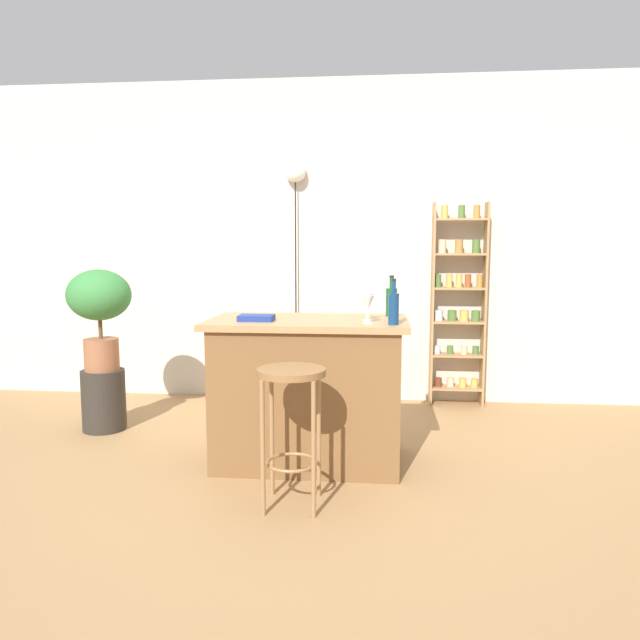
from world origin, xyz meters
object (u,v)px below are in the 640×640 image
(wine_glass_center, at_px, (367,301))
(cookbook, at_px, (256,318))
(bar_stool, at_px, (292,404))
(bottle_olive_oil, at_px, (391,301))
(spice_shelf, at_px, (458,303))
(potted_plant, at_px, (99,305))
(bottle_wine_red, at_px, (394,308))
(wine_glass_left, at_px, (368,304))
(plant_stool, at_px, (104,400))
(pendant_globe_light, at_px, (295,177))

(wine_glass_center, relative_size, cookbook, 0.78)
(wine_glass_center, bearing_deg, bar_stool, -121.56)
(bottle_olive_oil, bearing_deg, wine_glass_center, -120.48)
(spice_shelf, bearing_deg, bottle_olive_oil, -114.94)
(potted_plant, relative_size, bottle_wine_red, 2.82)
(wine_glass_left, xyz_separation_m, wine_glass_center, (-0.01, 0.15, 0.00))
(wine_glass_center, height_order, cookbook, wine_glass_center)
(bar_stool, distance_m, bottle_olive_oil, 1.12)
(bottle_wine_red, xyz_separation_m, wine_glass_center, (-0.15, 0.18, 0.02))
(spice_shelf, xyz_separation_m, plant_stool, (-2.71, -0.99, -0.66))
(bottle_wine_red, distance_m, bottle_olive_oil, 0.43)
(plant_stool, bearing_deg, potted_plant, -90.00)
(spice_shelf, relative_size, potted_plant, 2.32)
(spice_shelf, bearing_deg, pendant_globe_light, 178.14)
(bottle_olive_oil, height_order, cookbook, bottle_olive_oil)
(bar_stool, xyz_separation_m, wine_glass_left, (0.38, 0.47, 0.48))
(spice_shelf, relative_size, cookbook, 8.25)
(plant_stool, distance_m, bottle_wine_red, 2.37)
(cookbook, bearing_deg, plant_stool, 154.03)
(potted_plant, bearing_deg, bottle_olive_oil, -7.96)
(bar_stool, distance_m, potted_plant, 2.01)
(wine_glass_left, distance_m, pendant_globe_light, 2.07)
(bottle_olive_oil, xyz_separation_m, wine_glass_center, (-0.15, -0.26, 0.02))
(potted_plant, height_order, bottle_wine_red, potted_plant)
(bar_stool, bearing_deg, wine_glass_center, 58.44)
(pendant_globe_light, bearing_deg, plant_stool, -141.70)
(bottle_wine_red, distance_m, wine_glass_center, 0.23)
(bar_stool, relative_size, spice_shelf, 0.43)
(plant_stool, distance_m, pendant_globe_light, 2.40)
(plant_stool, distance_m, potted_plant, 0.71)
(potted_plant, distance_m, pendant_globe_light, 1.96)
(bar_stool, distance_m, cookbook, 0.73)
(bottle_wine_red, bearing_deg, bar_stool, -140.55)
(wine_glass_left, bearing_deg, bottle_olive_oil, 70.32)
(potted_plant, bearing_deg, pendant_globe_light, 38.30)
(bottle_wine_red, bearing_deg, pendant_globe_light, 114.71)
(spice_shelf, bearing_deg, bottle_wine_red, -109.09)
(wine_glass_left, relative_size, pendant_globe_light, 0.08)
(spice_shelf, relative_size, wine_glass_left, 10.56)
(wine_glass_left, bearing_deg, bottle_wine_red, -11.64)
(wine_glass_left, height_order, wine_glass_center, same)
(bar_stool, xyz_separation_m, bottle_wine_red, (0.53, 0.44, 0.46))
(potted_plant, bearing_deg, wine_glass_center, -15.71)
(bottle_wine_red, distance_m, cookbook, 0.83)
(potted_plant, height_order, pendant_globe_light, pendant_globe_light)
(potted_plant, relative_size, cookbook, 3.55)
(wine_glass_center, bearing_deg, spice_shelf, 64.10)
(bottle_wine_red, bearing_deg, plant_stool, 161.03)
(potted_plant, bearing_deg, cookbook, -25.53)
(cookbook, bearing_deg, wine_glass_left, -7.13)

